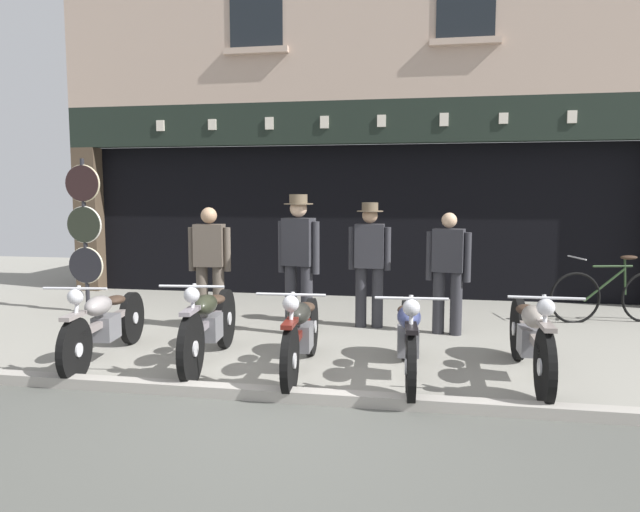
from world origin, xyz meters
name	(u,v)px	position (x,y,z in m)	size (l,w,h in m)	color
ground	(246,459)	(0.00, -0.98, -0.04)	(22.22, 22.00, 0.18)	gray
shop_facade	(365,195)	(0.00, 6.99, 1.75)	(10.52, 4.42, 6.55)	black
motorcycle_left	(105,323)	(-2.14, 0.91, 0.42)	(0.62, 2.04, 0.91)	black
motorcycle_center_left	(210,323)	(-1.01, 1.00, 0.44)	(0.62, 2.01, 0.93)	black
motorcycle_center	(301,332)	(0.00, 0.85, 0.42)	(0.62, 1.96, 0.91)	black
motorcycle_center_right	(408,336)	(1.05, 0.86, 0.42)	(0.62, 2.02, 0.92)	black
motorcycle_right	(531,336)	(2.20, 1.03, 0.43)	(0.62, 2.08, 0.93)	black
salesman_left	(210,262)	(-1.57, 2.52, 0.89)	(0.56, 0.26, 1.60)	brown
shopkeeper_center	(299,257)	(-0.36, 2.43, 0.99)	(0.55, 0.36, 1.77)	#2D2D33
salesman_right	(370,259)	(0.48, 3.00, 0.92)	(0.56, 0.35, 1.66)	#2D2D33
assistant_far_right	(448,268)	(1.49, 2.78, 0.85)	(0.55, 0.29, 1.54)	#2D2D33
tyre_sign_pole	(84,226)	(-3.78, 3.22, 1.30)	(0.55, 0.06, 2.29)	#232328
advert_board_near	(464,193)	(1.83, 5.40, 1.79)	(0.71, 0.03, 1.12)	silver
advert_board_far	(546,188)	(3.12, 5.40, 1.87)	(0.73, 0.03, 0.92)	beige
leaning_bicycle	(612,295)	(3.75, 3.88, 0.38)	(1.71, 0.58, 0.95)	black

